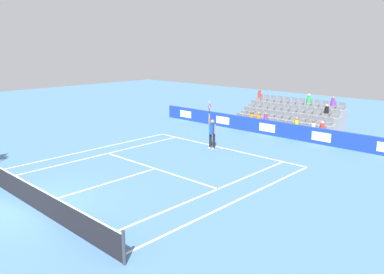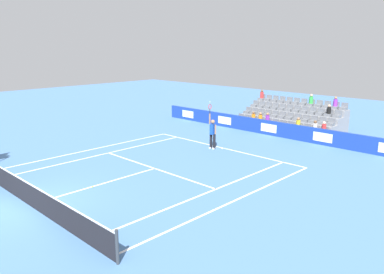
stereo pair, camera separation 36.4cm
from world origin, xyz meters
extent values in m
plane|color=#4C7AB2|center=(0.00, 0.00, 0.00)|extent=(80.00, 80.00, 0.00)
cube|color=white|center=(0.00, -11.89, 0.00)|extent=(10.97, 0.10, 0.01)
cube|color=white|center=(0.00, -6.40, 0.00)|extent=(8.23, 0.10, 0.01)
cube|color=white|center=(0.00, -3.20, 0.00)|extent=(0.10, 6.40, 0.01)
cube|color=white|center=(4.12, -5.95, 0.00)|extent=(0.10, 11.89, 0.01)
cube|color=white|center=(-4.12, -5.95, 0.00)|extent=(0.10, 11.89, 0.01)
cube|color=white|center=(5.49, -5.95, 0.00)|extent=(0.10, 11.89, 0.01)
cube|color=white|center=(-5.49, -5.95, 0.00)|extent=(0.10, 11.89, 0.01)
cube|color=white|center=(0.00, -11.79, 0.00)|extent=(0.10, 0.20, 0.01)
cube|color=#193899|center=(0.00, -16.85, 0.50)|extent=(19.75, 0.20, 1.01)
cube|color=white|center=(-3.95, -16.74, 0.50)|extent=(1.26, 0.01, 0.56)
cube|color=white|center=(0.00, -16.74, 0.50)|extent=(1.26, 0.01, 0.56)
cube|color=white|center=(3.95, -16.74, 0.50)|extent=(1.26, 0.01, 0.56)
cube|color=white|center=(7.90, -16.74, 0.50)|extent=(1.26, 0.01, 0.56)
cylinder|color=#33383D|center=(-5.94, 0.00, 0.54)|extent=(0.10, 0.10, 1.07)
cube|color=black|center=(0.00, 0.00, 0.46)|extent=(11.77, 0.02, 0.92)
cube|color=white|center=(0.00, 0.00, 0.94)|extent=(11.77, 0.04, 0.04)
cylinder|color=black|center=(0.31, -11.37, 0.45)|extent=(0.16, 0.16, 0.90)
cylinder|color=black|center=(0.55, -11.33, 0.45)|extent=(0.16, 0.16, 0.90)
cube|color=white|center=(0.31, -11.37, 0.04)|extent=(0.16, 0.28, 0.08)
cube|color=white|center=(0.55, -11.33, 0.04)|extent=(0.16, 0.28, 0.08)
cube|color=#1947B2|center=(0.43, -11.35, 1.20)|extent=(0.27, 0.39, 0.60)
sphere|color=#9E7251|center=(0.43, -11.35, 1.66)|extent=(0.24, 0.24, 0.24)
cylinder|color=#9E7251|center=(0.65, -11.32, 1.81)|extent=(0.09, 0.09, 0.62)
cylinder|color=#9E7251|center=(0.20, -11.33, 1.22)|extent=(0.09, 0.09, 0.56)
cylinder|color=black|center=(0.65, -11.32, 2.26)|extent=(0.04, 0.04, 0.28)
torus|color=red|center=(0.65, -11.32, 2.54)|extent=(0.08, 0.31, 0.31)
sphere|color=#D1E533|center=(0.65, -11.32, 2.82)|extent=(0.07, 0.07, 0.07)
cube|color=gray|center=(0.00, -17.93, 0.21)|extent=(7.44, 0.95, 0.42)
cube|color=slate|center=(-3.41, -17.93, 0.52)|extent=(0.48, 0.44, 0.20)
cube|color=slate|center=(-3.41, -18.13, 0.77)|extent=(0.48, 0.04, 0.30)
cube|color=slate|center=(-2.79, -17.93, 0.52)|extent=(0.48, 0.44, 0.20)
cube|color=slate|center=(-2.79, -18.13, 0.77)|extent=(0.48, 0.04, 0.30)
cube|color=slate|center=(-2.17, -17.93, 0.52)|extent=(0.48, 0.44, 0.20)
cube|color=slate|center=(-2.17, -18.13, 0.77)|extent=(0.48, 0.04, 0.30)
cube|color=slate|center=(-1.55, -17.93, 0.52)|extent=(0.48, 0.44, 0.20)
cube|color=slate|center=(-1.55, -18.13, 0.77)|extent=(0.48, 0.04, 0.30)
cube|color=slate|center=(-0.93, -17.93, 0.52)|extent=(0.48, 0.44, 0.20)
cube|color=slate|center=(-0.93, -18.13, 0.77)|extent=(0.48, 0.04, 0.30)
cube|color=slate|center=(-0.31, -17.93, 0.52)|extent=(0.48, 0.44, 0.20)
cube|color=slate|center=(-0.31, -18.13, 0.77)|extent=(0.48, 0.04, 0.30)
cube|color=slate|center=(0.31, -17.93, 0.52)|extent=(0.48, 0.44, 0.20)
cube|color=slate|center=(0.31, -18.13, 0.77)|extent=(0.48, 0.04, 0.30)
cube|color=slate|center=(0.93, -17.93, 0.52)|extent=(0.48, 0.44, 0.20)
cube|color=slate|center=(0.93, -18.13, 0.77)|extent=(0.48, 0.04, 0.30)
cube|color=slate|center=(1.55, -17.93, 0.52)|extent=(0.48, 0.44, 0.20)
cube|color=slate|center=(1.55, -18.13, 0.77)|extent=(0.48, 0.04, 0.30)
cube|color=slate|center=(2.17, -17.93, 0.52)|extent=(0.48, 0.44, 0.20)
cube|color=slate|center=(2.17, -18.13, 0.77)|extent=(0.48, 0.04, 0.30)
cube|color=slate|center=(2.79, -17.93, 0.52)|extent=(0.48, 0.44, 0.20)
cube|color=slate|center=(2.79, -18.13, 0.77)|extent=(0.48, 0.04, 0.30)
cube|color=slate|center=(3.41, -17.93, 0.52)|extent=(0.48, 0.44, 0.20)
cube|color=slate|center=(3.41, -18.13, 0.77)|extent=(0.48, 0.04, 0.30)
cube|color=gray|center=(0.00, -18.88, 0.42)|extent=(7.44, 0.95, 0.84)
cube|color=slate|center=(-3.41, -18.88, 0.94)|extent=(0.48, 0.44, 0.20)
cube|color=slate|center=(-3.41, -19.08, 1.19)|extent=(0.48, 0.04, 0.30)
cube|color=slate|center=(-2.79, -18.88, 0.94)|extent=(0.48, 0.44, 0.20)
cube|color=slate|center=(-2.79, -19.08, 1.19)|extent=(0.48, 0.04, 0.30)
cube|color=slate|center=(-2.17, -18.88, 0.94)|extent=(0.48, 0.44, 0.20)
cube|color=slate|center=(-2.17, -19.08, 1.19)|extent=(0.48, 0.04, 0.30)
cube|color=slate|center=(-1.55, -18.88, 0.94)|extent=(0.48, 0.44, 0.20)
cube|color=slate|center=(-1.55, -19.08, 1.19)|extent=(0.48, 0.04, 0.30)
cube|color=slate|center=(-0.93, -18.88, 0.94)|extent=(0.48, 0.44, 0.20)
cube|color=slate|center=(-0.93, -19.08, 1.19)|extent=(0.48, 0.04, 0.30)
cube|color=slate|center=(-0.31, -18.88, 0.94)|extent=(0.48, 0.44, 0.20)
cube|color=slate|center=(-0.31, -19.08, 1.19)|extent=(0.48, 0.04, 0.30)
cube|color=slate|center=(0.31, -18.88, 0.94)|extent=(0.48, 0.44, 0.20)
cube|color=slate|center=(0.31, -19.08, 1.19)|extent=(0.48, 0.04, 0.30)
cube|color=slate|center=(0.93, -18.88, 0.94)|extent=(0.48, 0.44, 0.20)
cube|color=slate|center=(0.93, -19.08, 1.19)|extent=(0.48, 0.04, 0.30)
cube|color=slate|center=(1.55, -18.88, 0.94)|extent=(0.48, 0.44, 0.20)
cube|color=slate|center=(1.55, -19.08, 1.19)|extent=(0.48, 0.04, 0.30)
cube|color=slate|center=(2.17, -18.88, 0.94)|extent=(0.48, 0.44, 0.20)
cube|color=slate|center=(2.17, -19.08, 1.19)|extent=(0.48, 0.04, 0.30)
cube|color=slate|center=(2.79, -18.88, 0.94)|extent=(0.48, 0.44, 0.20)
cube|color=slate|center=(2.79, -19.08, 1.19)|extent=(0.48, 0.04, 0.30)
cube|color=slate|center=(3.41, -18.88, 0.94)|extent=(0.48, 0.44, 0.20)
cube|color=slate|center=(3.41, -19.08, 1.19)|extent=(0.48, 0.04, 0.30)
cube|color=gray|center=(0.00, -19.83, 0.63)|extent=(7.44, 0.95, 1.26)
cube|color=slate|center=(-3.41, -19.83, 1.36)|extent=(0.48, 0.44, 0.20)
cube|color=slate|center=(-3.41, -20.03, 1.61)|extent=(0.48, 0.04, 0.30)
cube|color=slate|center=(-2.79, -19.83, 1.36)|extent=(0.48, 0.44, 0.20)
cube|color=slate|center=(-2.79, -20.03, 1.61)|extent=(0.48, 0.04, 0.30)
cube|color=slate|center=(-2.17, -19.83, 1.36)|extent=(0.48, 0.44, 0.20)
cube|color=slate|center=(-2.17, -20.03, 1.61)|extent=(0.48, 0.04, 0.30)
cube|color=slate|center=(-1.55, -19.83, 1.36)|extent=(0.48, 0.44, 0.20)
cube|color=slate|center=(-1.55, -20.03, 1.61)|extent=(0.48, 0.04, 0.30)
cube|color=slate|center=(-0.93, -19.83, 1.36)|extent=(0.48, 0.44, 0.20)
cube|color=slate|center=(-0.93, -20.03, 1.61)|extent=(0.48, 0.04, 0.30)
cube|color=slate|center=(-0.31, -19.83, 1.36)|extent=(0.48, 0.44, 0.20)
cube|color=slate|center=(-0.31, -20.03, 1.61)|extent=(0.48, 0.04, 0.30)
cube|color=slate|center=(0.31, -19.83, 1.36)|extent=(0.48, 0.44, 0.20)
cube|color=slate|center=(0.31, -20.03, 1.61)|extent=(0.48, 0.04, 0.30)
cube|color=slate|center=(0.93, -19.83, 1.36)|extent=(0.48, 0.44, 0.20)
cube|color=slate|center=(0.93, -20.03, 1.61)|extent=(0.48, 0.04, 0.30)
cube|color=slate|center=(1.55, -19.83, 1.36)|extent=(0.48, 0.44, 0.20)
cube|color=slate|center=(1.55, -20.03, 1.61)|extent=(0.48, 0.04, 0.30)
cube|color=slate|center=(2.17, -19.83, 1.36)|extent=(0.48, 0.44, 0.20)
cube|color=slate|center=(2.17, -20.03, 1.61)|extent=(0.48, 0.04, 0.30)
cube|color=slate|center=(2.79, -19.83, 1.36)|extent=(0.48, 0.44, 0.20)
cube|color=slate|center=(2.79, -20.03, 1.61)|extent=(0.48, 0.04, 0.30)
cube|color=slate|center=(3.41, -19.83, 1.36)|extent=(0.48, 0.44, 0.20)
cube|color=slate|center=(3.41, -20.03, 1.61)|extent=(0.48, 0.04, 0.30)
cube|color=gray|center=(0.00, -20.78, 0.84)|extent=(7.44, 0.95, 1.68)
cube|color=slate|center=(-3.41, -20.78, 1.78)|extent=(0.48, 0.44, 0.20)
cube|color=slate|center=(-3.41, -20.98, 2.03)|extent=(0.48, 0.04, 0.30)
cube|color=slate|center=(-2.79, -20.78, 1.78)|extent=(0.48, 0.44, 0.20)
cube|color=slate|center=(-2.79, -20.98, 2.03)|extent=(0.48, 0.04, 0.30)
cube|color=slate|center=(-2.17, -20.78, 1.78)|extent=(0.48, 0.44, 0.20)
cube|color=slate|center=(-2.17, -20.98, 2.03)|extent=(0.48, 0.04, 0.30)
cube|color=slate|center=(-1.55, -20.78, 1.78)|extent=(0.48, 0.44, 0.20)
cube|color=slate|center=(-1.55, -20.98, 2.03)|extent=(0.48, 0.04, 0.30)
cube|color=slate|center=(-0.93, -20.78, 1.78)|extent=(0.48, 0.44, 0.20)
cube|color=slate|center=(-0.93, -20.98, 2.03)|extent=(0.48, 0.04, 0.30)
cube|color=slate|center=(-0.31, -20.78, 1.78)|extent=(0.48, 0.44, 0.20)
cube|color=slate|center=(-0.31, -20.98, 2.03)|extent=(0.48, 0.04, 0.30)
cube|color=slate|center=(0.31, -20.78, 1.78)|extent=(0.48, 0.44, 0.20)
cube|color=slate|center=(0.31, -20.98, 2.03)|extent=(0.48, 0.04, 0.30)
cube|color=slate|center=(0.93, -20.78, 1.78)|extent=(0.48, 0.44, 0.20)
cube|color=slate|center=(0.93, -20.98, 2.03)|extent=(0.48, 0.04, 0.30)
cube|color=slate|center=(1.55, -20.78, 1.78)|extent=(0.48, 0.44, 0.20)
cube|color=slate|center=(1.55, -20.98, 2.03)|extent=(0.48, 0.04, 0.30)
cube|color=slate|center=(2.17, -20.78, 1.78)|extent=(0.48, 0.44, 0.20)
cube|color=slate|center=(2.17, -20.98, 2.03)|extent=(0.48, 0.04, 0.30)
cube|color=slate|center=(2.79, -20.78, 1.78)|extent=(0.48, 0.44, 0.20)
cube|color=slate|center=(2.79, -20.98, 2.03)|extent=(0.48, 0.04, 0.30)
cube|color=slate|center=(3.41, -20.78, 1.78)|extent=(0.48, 0.44, 0.20)
cube|color=slate|center=(3.41, -20.98, 2.03)|extent=(0.48, 0.04, 0.30)
cylinder|color=white|center=(-2.79, -17.98, 0.83)|extent=(0.28, 0.28, 0.42)
sphere|color=brown|center=(-2.79, -17.98, 1.14)|extent=(0.20, 0.20, 0.20)
cylinder|color=black|center=(-2.79, -19.88, 1.69)|extent=(0.28, 0.28, 0.45)
sphere|color=#D3A884|center=(-2.79, -19.88, 2.01)|extent=(0.20, 0.20, 0.20)
cylinder|color=purple|center=(-2.79, -20.83, 2.13)|extent=(0.28, 0.28, 0.49)
sphere|color=#9E7251|center=(-2.79, -20.83, 2.47)|extent=(0.20, 0.20, 0.20)
cylinder|color=yellow|center=(-1.55, -17.98, 0.85)|extent=(0.28, 0.28, 0.47)
sphere|color=#9E7251|center=(-1.55, -17.98, 1.19)|extent=(0.20, 0.20, 0.20)
cylinder|color=orange|center=(2.17, -17.98, 0.84)|extent=(0.28, 0.28, 0.43)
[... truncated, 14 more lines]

